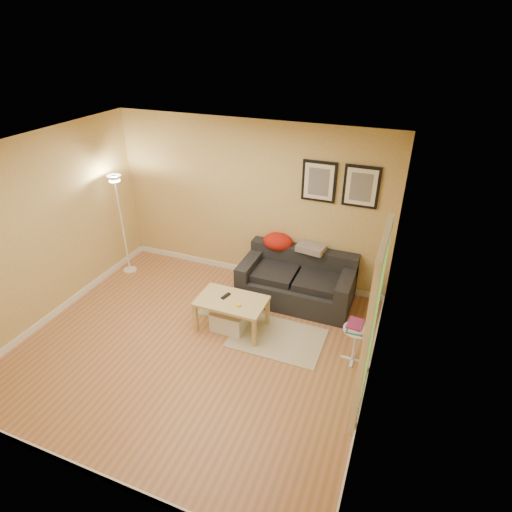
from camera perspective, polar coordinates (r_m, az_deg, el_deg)
name	(u,v)px	position (r m, az deg, el deg)	size (l,w,h in m)	color
floor	(195,345)	(5.78, -8.38, -12.02)	(4.50, 4.50, 0.00)	#B9714F
ceiling	(177,154)	(4.52, -10.80, 13.59)	(4.50, 4.50, 0.00)	white
wall_back	(250,203)	(6.63, -0.78, 7.28)	(4.50, 4.50, 0.00)	#D7BC6E
wall_front	(62,378)	(3.81, -25.05, -14.94)	(4.50, 4.50, 0.00)	#D7BC6E
wall_left	(43,232)	(6.39, -27.20, 3.00)	(4.00, 4.00, 0.00)	#D7BC6E
wall_right	(380,303)	(4.45, 16.68, -6.13)	(4.00, 4.00, 0.00)	#D7BC6E
baseboard_back	(251,271)	(7.19, -0.74, -2.02)	(4.50, 0.02, 0.10)	white
baseboard_front	(93,473)	(4.72, -21.46, -25.94)	(4.50, 0.02, 0.10)	white
baseboard_left	(64,306)	(6.97, -24.83, -6.24)	(0.02, 4.00, 0.10)	white
baseboard_right	(364,390)	(5.25, 14.56, -17.32)	(0.02, 4.00, 0.10)	white
sofa	(297,279)	(6.39, 5.60, -3.15)	(1.70, 0.90, 0.75)	black
red_throw	(278,242)	(6.58, 3.01, 1.96)	(0.48, 0.36, 0.28)	red
plaid_throw	(311,248)	(6.41, 7.53, 1.06)	(0.42, 0.26, 0.10)	tan
framed_print_left	(319,181)	(6.13, 8.63, 10.06)	(0.50, 0.04, 0.60)	black
framed_print_right	(361,187)	(6.03, 14.23, 9.19)	(0.50, 0.04, 0.60)	black
area_rug	(277,338)	(5.83, 2.94, -11.14)	(1.25, 0.85, 0.01)	#C3B59A
green_runner	(225,310)	(6.35, -4.30, -7.32)	(0.70, 0.50, 0.01)	#668C4C
coffee_table	(232,314)	(5.88, -3.31, -7.91)	(0.95, 0.58, 0.47)	tan
remote_control	(226,296)	(5.80, -4.15, -5.48)	(0.05, 0.16, 0.02)	black
tape_roll	(238,305)	(5.61, -2.47, -6.72)	(0.07, 0.07, 0.03)	yellow
storage_bin	(229,320)	(5.92, -3.73, -8.73)	(0.48, 0.35, 0.29)	white
side_table	(354,345)	(5.48, 13.33, -11.76)	(0.33, 0.33, 0.51)	white
book_stack	(356,326)	(5.30, 13.51, -9.27)	(0.20, 0.27, 0.09)	#355F9F
floor_lamp	(123,228)	(7.24, -17.78, 3.65)	(0.22, 0.22, 1.73)	white
doorway	(370,331)	(4.49, 15.31, -9.93)	(0.12, 1.01, 2.13)	white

